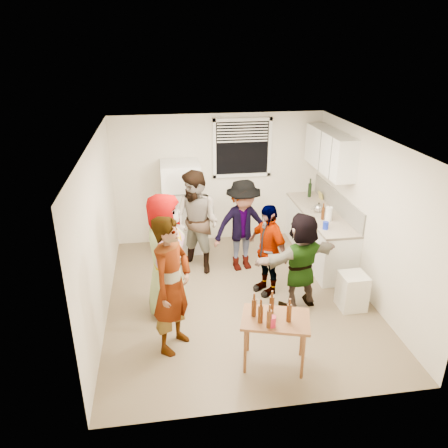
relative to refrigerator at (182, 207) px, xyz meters
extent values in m
cube|color=white|center=(0.00, 0.00, 0.00)|extent=(0.70, 0.70, 1.70)
cube|color=white|center=(2.45, -0.73, -0.42)|extent=(0.60, 2.20, 0.86)
cube|color=#BEAD97|center=(2.45, -0.73, 0.03)|extent=(0.64, 2.22, 0.04)
cube|color=#BCB8AB|center=(2.74, -0.73, 0.23)|extent=(0.03, 2.20, 0.36)
cube|color=white|center=(2.58, -0.53, 1.10)|extent=(0.34, 1.60, 0.70)
cylinder|color=white|center=(2.43, -1.13, 0.05)|extent=(0.11, 0.11, 0.24)
cylinder|color=black|center=(2.50, 0.07, 0.05)|extent=(0.07, 0.07, 0.27)
cylinder|color=#47230C|center=(2.35, -1.07, 0.05)|extent=(0.06, 0.06, 0.21)
cylinder|color=#1229C3|center=(2.25, -1.47, 0.05)|extent=(0.10, 0.10, 0.13)
cube|color=#D8C457|center=(2.67, -0.08, 0.12)|extent=(0.02, 0.17, 0.14)
cube|color=silver|center=(2.39, -2.39, -0.60)|extent=(0.39, 0.39, 0.56)
cylinder|color=#47230C|center=(0.71, -3.48, -0.17)|extent=(0.06, 0.06, 0.23)
cylinder|color=#A7172C|center=(0.83, -3.58, -0.17)|extent=(0.10, 0.10, 0.13)
imported|color=gray|center=(-0.35, -2.05, -0.85)|extent=(2.00, 1.30, 0.59)
imported|color=#141933|center=(-0.29, -2.90, -0.85)|extent=(1.92, 1.59, 0.44)
imported|color=#523921|center=(0.20, -0.89, -0.85)|extent=(1.84, 1.92, 0.68)
imported|color=#46464C|center=(0.99, -0.94, -0.85)|extent=(1.33, 1.79, 0.60)
imported|color=black|center=(1.22, -1.76, -0.85)|extent=(1.72, 1.43, 0.36)
imported|color=#F18F54|center=(1.61, -2.22, -0.85)|extent=(1.79, 1.86, 0.44)
camera|label=1|loc=(-0.34, -7.64, 2.94)|focal=35.00mm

